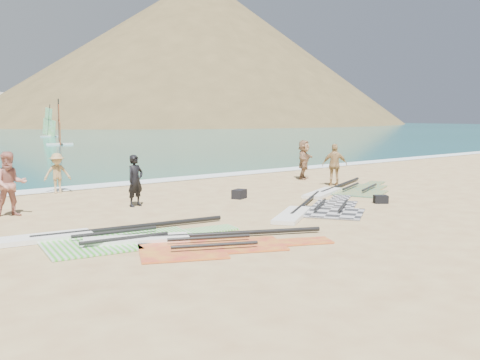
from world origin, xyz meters
TOP-DOWN VIEW (x-y plane):
  - ground at (0.00, 0.00)m, footprint 300.00×300.00m
  - surf_line at (0.00, 12.30)m, footprint 300.00×1.20m
  - headland_main at (85.00, 130.00)m, footprint 143.00×143.00m
  - headland_minor at (120.00, 140.00)m, footprint 70.00×70.00m
  - rig_grey at (1.71, 2.43)m, footprint 5.80×4.36m
  - rig_green at (-5.44, 3.11)m, footprint 6.45×3.00m
  - rig_orange at (5.89, 4.77)m, footprint 6.30×3.95m
  - rig_red at (-3.87, 1.25)m, footprint 5.58×3.90m
  - gear_bag_near at (1.41, 5.99)m, footprint 0.64×0.56m
  - gear_bag_far at (4.63, 2.10)m, footprint 0.57×0.54m
  - person_wetsuit at (-2.35, 6.85)m, footprint 0.73×0.58m
  - beachgoer_left at (-6.15, 7.59)m, footprint 1.05×0.87m
  - beachgoer_mid at (-3.33, 11.50)m, footprint 1.12×0.79m
  - beachgoer_back at (6.85, 6.20)m, footprint 1.09×1.05m
  - beachgoer_right at (7.55, 8.77)m, footprint 1.75×1.42m
  - windsurfer_centre at (8.49, 44.05)m, footprint 2.65×3.01m
  - windsurfer_right at (14.30, 64.04)m, footprint 2.53×2.87m

SIDE VIEW (x-z plane):
  - ground at x=0.00m, z-range 0.00..0.00m
  - surf_line at x=0.00m, z-range -0.02..0.02m
  - headland_main at x=85.00m, z-range -22.50..22.50m
  - headland_minor at x=120.00m, z-range -14.00..14.00m
  - rig_red at x=-3.87m, z-range -0.05..0.15m
  - rig_grey at x=1.71m, z-range -0.05..0.15m
  - rig_orange at x=5.89m, z-range -0.05..0.15m
  - rig_green at x=-5.44m, z-range -0.05..0.15m
  - gear_bag_far at x=4.63m, z-range 0.00..0.28m
  - gear_bag_near at x=1.41m, z-range 0.00..0.34m
  - beachgoer_mid at x=-3.33m, z-range 0.00..1.58m
  - person_wetsuit at x=-2.35m, z-range 0.00..1.74m
  - beachgoer_back at x=6.85m, z-range 0.00..1.82m
  - beachgoer_right at x=7.55m, z-range 0.00..1.87m
  - beachgoer_left at x=-6.15m, z-range 0.00..1.98m
  - windsurfer_right at x=14.30m, z-range -0.93..3.51m
  - windsurfer_centre at x=8.49m, z-range -0.99..3.66m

